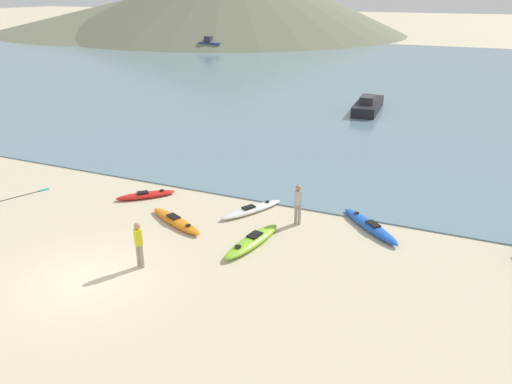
% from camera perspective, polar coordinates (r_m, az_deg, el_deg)
% --- Properties ---
extents(ground_plane, '(400.00, 400.00, 0.00)m').
position_cam_1_polar(ground_plane, '(17.32, -18.97, -9.41)').
color(ground_plane, beige).
extents(bay_water, '(160.00, 70.00, 0.06)m').
position_cam_1_polar(bay_water, '(55.28, 12.63, 12.68)').
color(bay_water, slate).
rests_on(bay_water, ground_plane).
extents(far_hill_left, '(74.99, 74.99, 8.47)m').
position_cam_1_polar(far_hill_left, '(120.47, -10.11, 19.81)').
color(far_hill_left, '#6B7056').
rests_on(far_hill_left, ground_plane).
extents(kayak_on_sand_0, '(3.16, 1.90, 0.30)m').
position_cam_1_polar(kayak_on_sand_0, '(20.20, -9.15, -3.28)').
color(kayak_on_sand_0, orange).
rests_on(kayak_on_sand_0, ground_plane).
extents(kayak_on_sand_1, '(1.97, 3.00, 0.30)m').
position_cam_1_polar(kayak_on_sand_1, '(20.96, -0.51, -2.00)').
color(kayak_on_sand_1, white).
rests_on(kayak_on_sand_1, ground_plane).
extents(kayak_on_sand_2, '(2.93, 2.81, 0.35)m').
position_cam_1_polar(kayak_on_sand_2, '(19.98, 12.92, -3.80)').
color(kayak_on_sand_2, blue).
rests_on(kayak_on_sand_2, ground_plane).
extents(kayak_on_sand_3, '(1.25, 3.31, 0.37)m').
position_cam_1_polar(kayak_on_sand_3, '(18.35, -0.43, -5.60)').
color(kayak_on_sand_3, '#8CCC2D').
rests_on(kayak_on_sand_3, ground_plane).
extents(kayak_on_sand_4, '(2.32, 2.26, 0.29)m').
position_cam_1_polar(kayak_on_sand_4, '(22.95, -12.47, -0.33)').
color(kayak_on_sand_4, red).
rests_on(kayak_on_sand_4, ground_plane).
extents(person_near_foreground, '(0.34, 0.30, 1.66)m').
position_cam_1_polar(person_near_foreground, '(17.05, -13.26, -5.58)').
color(person_near_foreground, gray).
rests_on(person_near_foreground, ground_plane).
extents(person_near_waterline, '(0.34, 0.30, 1.67)m').
position_cam_1_polar(person_near_waterline, '(19.66, 4.83, -1.15)').
color(person_near_waterline, gray).
rests_on(person_near_waterline, ground_plane).
extents(moored_boat_0, '(3.54, 2.37, 2.06)m').
position_cam_1_polar(moored_boat_0, '(78.12, -5.23, 16.33)').
color(moored_boat_0, navy).
rests_on(moored_boat_0, bay_water).
extents(moored_boat_2, '(2.02, 5.62, 1.26)m').
position_cam_1_polar(moored_boat_2, '(39.32, 12.68, 9.64)').
color(moored_boat_2, black).
rests_on(moored_boat_2, bay_water).
extents(loose_paddle, '(1.25, 2.63, 0.03)m').
position_cam_1_polar(loose_paddle, '(24.96, -25.54, -0.48)').
color(loose_paddle, black).
rests_on(loose_paddle, ground_plane).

